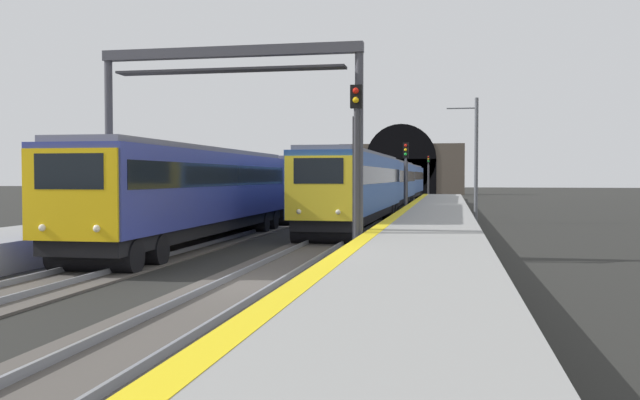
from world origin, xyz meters
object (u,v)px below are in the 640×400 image
Objects in this scene: train_adjacent_platform at (299,184)px; railway_signal_mid at (406,172)px; catenary_mast_near at (476,159)px; train_main_approaching at (390,182)px; railway_signal_far at (428,172)px; overhead_signal_gantry at (229,97)px; railway_signal_near at (356,159)px.

train_adjacent_platform is 11.19× the size of railway_signal_mid.
train_main_approaching is at bearing 23.64° from catenary_mast_near.
catenary_mast_near reaches higher than railway_signal_far.
catenary_mast_near reaches higher than railway_signal_mid.
overhead_signal_gantry is 20.77m from catenary_mast_near.
railway_signal_far is (48.29, 0.00, 0.32)m from railway_signal_mid.
railway_signal_mid is 48.29m from railway_signal_far.
train_adjacent_platform is at bearing -24.44° from train_main_approaching.
railway_signal_far is (50.32, -7.01, 1.16)m from train_adjacent_platform.
railway_signal_near reaches higher than railway_signal_mid.
railway_signal_mid is (-8.83, -1.88, 0.78)m from train_main_approaching.
train_adjacent_platform is 10.03× the size of railway_signal_far.
overhead_signal_gantry is at bearing -3.50° from railway_signal_far.
overhead_signal_gantry is at bearing 6.00° from train_adjacent_platform.
overhead_signal_gantry is (-33.17, 2.57, 3.18)m from train_main_approaching.
railway_signal_far reaches higher than train_main_approaching.
catenary_mast_near reaches higher than train_adjacent_platform.
railway_signal_near is (-33.60, -1.88, 1.02)m from train_main_approaching.
catenary_mast_near is at bearing 4.73° from railway_signal_far.
railway_signal_far is 0.61× the size of overhead_signal_gantry.
catenary_mast_near is (-53.93, -4.46, 0.38)m from railway_signal_far.
train_main_approaching is 39.52m from railway_signal_far.
train_main_approaching is 9.06m from railway_signal_mid.
railway_signal_near is at bearing 166.87° from catenary_mast_near.
catenary_mast_near is at bearing -25.48° from overhead_signal_gantry.
railway_signal_mid is 0.90× the size of railway_signal_far.
railway_signal_mid is at bearing -10.35° from overhead_signal_gantry.
railway_signal_near is at bearing 4.05° from train_main_approaching.
train_main_approaching is at bearing -2.72° from railway_signal_far.
railway_signal_near reaches higher than train_main_approaching.
overhead_signal_gantry is at bearing -10.35° from railway_signal_mid.
train_adjacent_platform is (-10.86, 5.13, -0.06)m from train_main_approaching.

